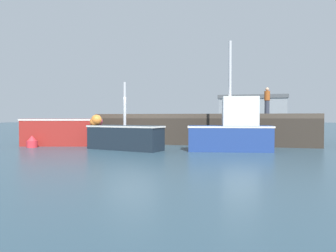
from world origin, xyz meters
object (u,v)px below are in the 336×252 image
Objects in this scene: fishing_boat_near_left at (62,132)px; mooring_buoy_foreground at (32,142)px; fishing_boat_mid at (232,131)px; fishing_boat_near_right at (123,135)px; dockworker at (267,101)px.

fishing_boat_near_left reaches higher than mooring_buoy_foreground.
mooring_buoy_foreground is at bearing -174.92° from fishing_boat_mid.
fishing_boat_near_right is 9.43m from dockworker.
fishing_boat_mid is 8.10× the size of mooring_buoy_foreground.
dockworker is at bearing 28.91° from mooring_buoy_foreground.
dockworker is at bearing 72.24° from fishing_boat_mid.
fishing_boat_mid reaches higher than fishing_boat_near_left.
fishing_boat_near_right is 6.45× the size of mooring_buoy_foreground.
fishing_boat_near_left is at bearing 164.85° from fishing_boat_near_right.
fishing_boat_mid reaches higher than dockworker.
mooring_buoy_foreground is (-4.85, -0.26, -0.40)m from fishing_boat_near_right.
fishing_boat_near_right is 5.12m from fishing_boat_mid.
fishing_boat_near_left is 9.11m from fishing_boat_mid.
fishing_boat_near_left is at bearing 177.03° from fishing_boat_mid.
fishing_boat_mid is at bearing -107.76° from dockworker.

